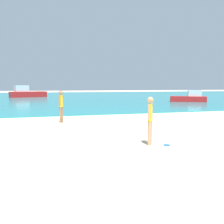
# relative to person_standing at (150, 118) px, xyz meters

# --- Properties ---
(ground) EXTENTS (200.00, 200.00, 0.00)m
(ground) POSITION_rel_person_standing_xyz_m (-1.40, -4.33, -0.94)
(ground) COLOR beige
(water) EXTENTS (160.00, 60.00, 0.06)m
(water) POSITION_rel_person_standing_xyz_m (-1.40, 38.72, -0.91)
(water) COLOR teal
(water) RESTS_ON ground
(person_standing) EXTENTS (0.27, 0.31, 1.65)m
(person_standing) POSITION_rel_person_standing_xyz_m (0.00, 0.00, 0.00)
(person_standing) COLOR tan
(person_standing) RESTS_ON ground
(frisbee) EXTENTS (0.22, 0.22, 0.03)m
(frisbee) POSITION_rel_person_standing_xyz_m (0.53, -0.23, -0.92)
(frisbee) COLOR blue
(frisbee) RESTS_ON ground
(person_distant) EXTENTS (0.27, 0.35, 1.75)m
(person_distant) POSITION_rel_person_standing_xyz_m (-2.55, 5.92, 0.06)
(person_distant) COLOR #936B4C
(person_distant) RESTS_ON ground
(boat_near) EXTENTS (4.39, 3.13, 1.44)m
(boat_near) POSITION_rel_person_standing_xyz_m (13.76, 18.54, -0.38)
(boat_near) COLOR red
(boat_near) RESTS_ON water
(boat_far) EXTENTS (6.32, 3.84, 2.05)m
(boat_far) POSITION_rel_person_standing_xyz_m (-6.30, 36.80, -0.17)
(boat_far) COLOR red
(boat_far) RESTS_ON water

